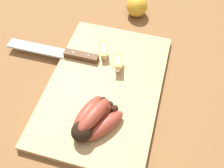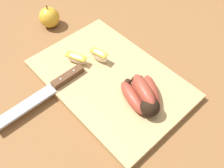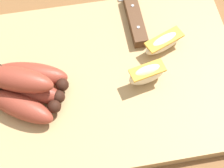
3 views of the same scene
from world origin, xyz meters
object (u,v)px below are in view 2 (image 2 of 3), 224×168
(banana_bunch, at_px, (143,95))
(whole_apple, at_px, (49,17))
(apple_wedge_near, at_px, (99,56))
(apple_wedge_middle, at_px, (76,59))
(chefs_knife, at_px, (54,87))

(banana_bunch, bearing_deg, whole_apple, 178.99)
(apple_wedge_near, bearing_deg, apple_wedge_middle, -126.33)
(apple_wedge_middle, bearing_deg, whole_apple, 166.86)
(whole_apple, bearing_deg, apple_wedge_near, 0.70)
(banana_bunch, distance_m, apple_wedge_near, 0.19)
(chefs_knife, relative_size, whole_apple, 3.43)
(banana_bunch, bearing_deg, apple_wedge_near, 176.65)
(chefs_knife, distance_m, whole_apple, 0.30)
(chefs_knife, relative_size, apple_wedge_middle, 3.96)
(apple_wedge_middle, xyz_separation_m, whole_apple, (-0.22, 0.05, -0.00))
(chefs_knife, height_order, apple_wedge_middle, apple_wedge_middle)
(chefs_knife, distance_m, apple_wedge_middle, 0.11)
(banana_bunch, relative_size, apple_wedge_near, 2.28)
(chefs_knife, distance_m, apple_wedge_near, 0.16)
(apple_wedge_near, bearing_deg, chefs_knife, -91.83)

